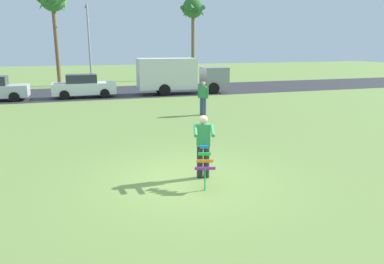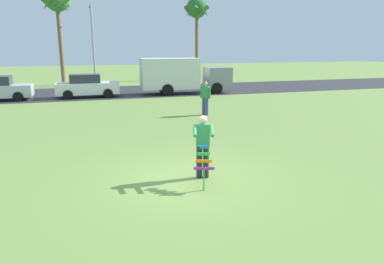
# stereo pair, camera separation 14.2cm
# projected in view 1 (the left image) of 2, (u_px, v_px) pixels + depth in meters

# --- Properties ---
(ground_plane) EXTENTS (120.00, 120.00, 0.00)m
(ground_plane) POSITION_uv_depth(u_px,v_px,m) (189.00, 180.00, 9.62)
(ground_plane) COLOR olive
(road_strip) EXTENTS (120.00, 8.00, 0.01)m
(road_strip) POSITION_uv_depth(u_px,v_px,m) (115.00, 92.00, 27.73)
(road_strip) COLOR #2D2D33
(road_strip) RESTS_ON ground
(person_kite_flyer) EXTENTS (0.67, 0.75, 1.73)m
(person_kite_flyer) POSITION_uv_depth(u_px,v_px,m) (203.00, 144.00, 9.54)
(person_kite_flyer) COLOR #26262B
(person_kite_flyer) RESTS_ON ground
(kite_held) EXTENTS (0.53, 0.71, 1.04)m
(kite_held) POSITION_uv_depth(u_px,v_px,m) (205.00, 162.00, 8.92)
(kite_held) COLOR blue
(kite_held) RESTS_ON ground
(parked_car_white) EXTENTS (4.21, 1.86, 1.60)m
(parked_car_white) POSITION_uv_depth(u_px,v_px,m) (84.00, 86.00, 24.63)
(parked_car_white) COLOR white
(parked_car_white) RESTS_ON ground
(parked_truck_grey_van) EXTENTS (6.77, 2.30, 2.62)m
(parked_truck_grey_van) POSITION_uv_depth(u_px,v_px,m) (178.00, 75.00, 26.46)
(parked_truck_grey_van) COLOR gray
(parked_truck_grey_van) RESTS_ON ground
(palm_tree_right_near) EXTENTS (2.58, 2.71, 8.44)m
(palm_tree_right_near) POSITION_uv_depth(u_px,v_px,m) (53.00, 3.00, 30.55)
(palm_tree_right_near) COLOR brown
(palm_tree_right_near) RESTS_ON ground
(palm_tree_centre_far) EXTENTS (2.58, 2.71, 8.36)m
(palm_tree_centre_far) POSITION_uv_depth(u_px,v_px,m) (193.00, 11.00, 36.61)
(palm_tree_centre_far) COLOR brown
(palm_tree_centre_far) RESTS_ON ground
(streetlight_pole) EXTENTS (0.24, 1.65, 7.00)m
(streetlight_pole) POSITION_uv_depth(u_px,v_px,m) (89.00, 40.00, 31.27)
(streetlight_pole) COLOR #9E9EA3
(streetlight_pole) RESTS_ON ground
(person_walker_near) EXTENTS (0.46, 0.40, 1.73)m
(person_walker_near) POSITION_uv_depth(u_px,v_px,m) (203.00, 97.00, 18.38)
(person_walker_near) COLOR #384772
(person_walker_near) RESTS_ON ground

